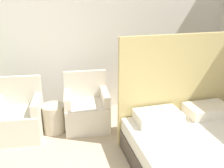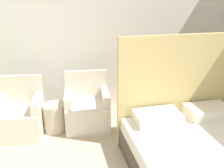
% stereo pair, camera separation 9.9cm
% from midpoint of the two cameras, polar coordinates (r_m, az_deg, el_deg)
% --- Properties ---
extents(wall_back, '(10.00, 0.06, 2.90)m').
position_cam_midpoint_polar(wall_back, '(4.28, -9.70, 11.97)').
color(wall_back, silver).
rests_on(wall_back, ground_plane).
extents(bed, '(1.69, 2.19, 1.55)m').
position_cam_midpoint_polar(bed, '(3.14, 21.42, -16.03)').
color(bed, '#4C4238').
rests_on(bed, ground_plane).
extents(armchair_near_window_left, '(0.75, 0.67, 0.88)m').
position_cam_midpoint_polar(armchair_near_window_left, '(4.01, -21.23, -7.51)').
color(armchair_near_window_left, beige).
rests_on(armchair_near_window_left, ground_plane).
extents(armchair_near_window_right, '(0.73, 0.65, 0.88)m').
position_cam_midpoint_polar(armchair_near_window_right, '(4.00, -6.47, -6.17)').
color(armchair_near_window_right, beige).
rests_on(armchair_near_window_right, ground_plane).
extents(side_table, '(0.35, 0.35, 0.44)m').
position_cam_midpoint_polar(side_table, '(4.01, -13.81, -7.61)').
color(side_table, '#B7AD93').
rests_on(side_table, ground_plane).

